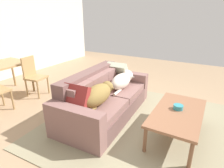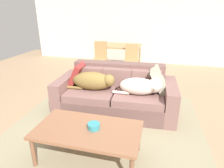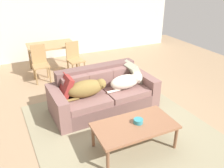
{
  "view_description": "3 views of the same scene",
  "coord_description": "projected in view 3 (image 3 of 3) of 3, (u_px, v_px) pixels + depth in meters",
  "views": [
    {
      "loc": [
        -2.7,
        -1.37,
        1.81
      ],
      "look_at": [
        0.06,
        0.22,
        0.6
      ],
      "focal_mm": 29.3,
      "sensor_mm": 36.0,
      "label": 1
    },
    {
      "loc": [
        0.67,
        -2.89,
        1.8
      ],
      "look_at": [
        -0.14,
        0.27,
        0.53
      ],
      "focal_mm": 31.36,
      "sensor_mm": 36.0,
      "label": 2
    },
    {
      "loc": [
        -1.63,
        -3.51,
        2.54
      ],
      "look_at": [
        0.09,
        0.24,
        0.54
      ],
      "focal_mm": 36.69,
      "sensor_mm": 36.0,
      "label": 3
    }
  ],
  "objects": [
    {
      "name": "couch",
      "position": [
        103.0,
        94.0,
        4.7
      ],
      "size": [
        2.16,
        1.07,
        0.83
      ],
      "rotation": [
        0.0,
        0.0,
        0.05
      ],
      "color": "brown",
      "rests_on": "ground"
    },
    {
      "name": "dog_on_right_cushion",
      "position": [
        127.0,
        81.0,
        4.63
      ],
      "size": [
        0.82,
        0.35,
        0.3
      ],
      "rotation": [
        0.0,
        0.0,
        0.05
      ],
      "color": "beige",
      "rests_on": "couch"
    },
    {
      "name": "ground_plane",
      "position": [
        113.0,
        114.0,
        4.59
      ],
      "size": [
        10.0,
        10.0,
        0.0
      ],
      "primitive_type": "plane",
      "color": "tan"
    },
    {
      "name": "back_partition",
      "position": [
        60.0,
        15.0,
        7.28
      ],
      "size": [
        8.0,
        0.12,
        2.7
      ],
      "primitive_type": "cube",
      "color": "beige",
      "rests_on": "ground"
    },
    {
      "name": "dog_on_left_cushion",
      "position": [
        87.0,
        88.0,
        4.32
      ],
      "size": [
        0.9,
        0.36,
        0.32
      ],
      "rotation": [
        0.0,
        0.0,
        0.05
      ],
      "color": "olive",
      "rests_on": "couch"
    },
    {
      "name": "dining_table",
      "position": [
        51.0,
        47.0,
        6.4
      ],
      "size": [
        1.28,
        0.86,
        0.76
      ],
      "color": "#AB8553",
      "rests_on": "ground"
    },
    {
      "name": "throw_pillow_by_right_arm",
      "position": [
        133.0,
        72.0,
        4.93
      ],
      "size": [
        0.36,
        0.46,
        0.46
      ],
      "primitive_type": "cube",
      "rotation": [
        0.0,
        -0.5,
        0.05
      ],
      "color": "#AAAE94",
      "rests_on": "couch"
    },
    {
      "name": "throw_pillow_by_left_arm",
      "position": [
        65.0,
        87.0,
        4.29
      ],
      "size": [
        0.3,
        0.45,
        0.44
      ],
      "primitive_type": "cube",
      "rotation": [
        0.0,
        0.45,
        0.05
      ],
      "color": "maroon",
      "rests_on": "couch"
    },
    {
      "name": "bowl_on_coffee_table",
      "position": [
        138.0,
        121.0,
        3.55
      ],
      "size": [
        0.15,
        0.15,
        0.07
      ],
      "primitive_type": "cylinder",
      "color": "teal",
      "rests_on": "coffee_table"
    },
    {
      "name": "coffee_table",
      "position": [
        135.0,
        127.0,
        3.54
      ],
      "size": [
        1.27,
        0.69,
        0.44
      ],
      "color": "#905E41",
      "rests_on": "ground"
    },
    {
      "name": "dining_chair_near_left",
      "position": [
        40.0,
        62.0,
        5.84
      ],
      "size": [
        0.4,
        0.4,
        0.94
      ],
      "rotation": [
        0.0,
        0.0,
        0.0
      ],
      "color": "#AB8553",
      "rests_on": "ground"
    },
    {
      "name": "dining_chair_near_right",
      "position": [
        74.0,
        57.0,
        6.17
      ],
      "size": [
        0.45,
        0.45,
        0.91
      ],
      "rotation": [
        0.0,
        0.0,
        0.14
      ],
      "color": "#AB8553",
      "rests_on": "ground"
    },
    {
      "name": "area_rug",
      "position": [
        121.0,
        128.0,
        4.16
      ],
      "size": [
        3.16,
        3.37,
        0.01
      ],
      "primitive_type": "cube",
      "rotation": [
        0.0,
        0.0,
        0.05
      ],
      "color": "gray",
      "rests_on": "ground"
    }
  ]
}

